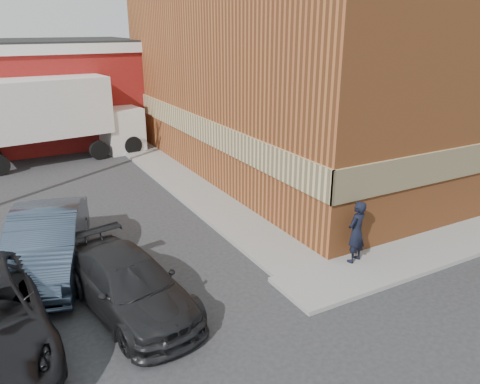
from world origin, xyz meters
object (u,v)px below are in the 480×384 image
sedan (46,243)px  box_truck (57,113)px  brick_building (330,62)px  suv_b (130,285)px  man (356,232)px

sedan → box_truck: bearing=95.2°
brick_building → suv_b: 15.65m
sedan → suv_b: size_ratio=1.11×
brick_building → man: 11.91m
brick_building → man: bearing=-124.2°
sedan → box_truck: (2.24, 11.60, 1.47)m
man → suv_b: man is taller
suv_b → box_truck: box_truck is taller
suv_b → man: bearing=-17.7°
brick_building → suv_b: size_ratio=3.95×
man → box_truck: 16.33m
brick_building → sedan: 15.52m
suv_b → box_truck: size_ratio=0.55×
sedan → brick_building: bearing=37.9°
brick_building → suv_b: (-12.52, -8.50, -4.01)m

